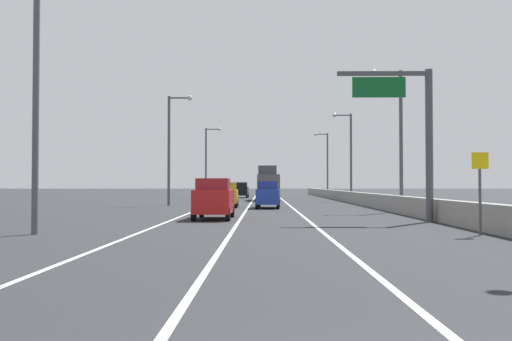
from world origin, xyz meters
TOP-DOWN VIEW (x-y plane):
  - ground_plane at (0.00, 64.00)m, footprint 320.00×320.00m
  - lane_stripe_left at (-5.50, 55.00)m, footprint 0.16×130.00m
  - lane_stripe_center at (-2.00, 55.00)m, footprint 0.16×130.00m
  - lane_stripe_right at (1.50, 55.00)m, footprint 0.16×130.00m
  - jersey_barrier_right at (7.96, 40.00)m, footprint 0.60×120.00m
  - overhead_sign_gantry at (6.62, 22.83)m, footprint 4.68×0.36m
  - speed_advisory_sign at (7.06, 15.82)m, footprint 0.60×0.11m
  - lamp_post_right_second at (8.18, 32.70)m, footprint 2.14×0.44m
  - lamp_post_right_third at (8.46, 55.43)m, footprint 2.14×0.44m
  - lamp_post_right_fourth at (8.56, 78.17)m, footprint 2.14×0.44m
  - lamp_post_left_near at (-8.93, 15.97)m, footprint 2.14×0.44m
  - lamp_post_left_mid at (-8.70, 43.25)m, footprint 2.14×0.44m
  - lamp_post_left_far at (-8.34, 70.53)m, footprint 2.14×0.44m
  - car_blue_0 at (-0.41, 38.21)m, footprint 1.94×4.74m
  - car_yellow_1 at (-3.75, 39.82)m, footprint 1.95×4.52m
  - car_white_2 at (-6.59, 93.74)m, footprint 1.96×4.52m
  - car_red_3 at (-3.39, 24.84)m, footprint 1.97×4.20m
  - car_black_4 at (-3.78, 70.31)m, footprint 1.98×4.45m
  - box_truck at (-0.29, 58.16)m, footprint 2.59×8.74m

SIDE VIEW (x-z plane):
  - ground_plane at x=0.00m, z-range 0.00..0.00m
  - lane_stripe_left at x=-5.50m, z-range 0.00..0.00m
  - lane_stripe_center at x=-2.00m, z-range 0.00..0.00m
  - lane_stripe_right at x=1.50m, z-range 0.00..0.00m
  - jersey_barrier_right at x=7.96m, z-range 0.00..1.10m
  - car_white_2 at x=-6.59m, z-range 0.00..1.93m
  - car_yellow_1 at x=-3.75m, z-range 0.00..1.98m
  - car_blue_0 at x=-0.41m, z-range 0.00..2.05m
  - car_black_4 at x=-3.78m, z-range -0.01..2.09m
  - car_red_3 at x=-3.39m, z-range -0.01..2.14m
  - speed_advisory_sign at x=7.06m, z-range 0.26..3.26m
  - box_truck at x=-0.29m, z-range -0.18..3.82m
  - overhead_sign_gantry at x=6.62m, z-range 0.98..8.48m
  - lamp_post_right_second at x=8.18m, z-range 0.74..10.29m
  - lamp_post_right_third at x=8.46m, z-range 0.74..10.29m
  - lamp_post_right_fourth at x=8.56m, z-range 0.74..10.29m
  - lamp_post_left_near at x=-8.93m, z-range 0.74..10.29m
  - lamp_post_left_mid at x=-8.70m, z-range 0.74..10.29m
  - lamp_post_left_far at x=-8.34m, z-range 0.74..10.29m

